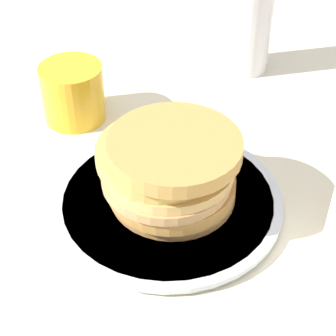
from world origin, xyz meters
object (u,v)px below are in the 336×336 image
pancake_stack (169,169)px  water_bottle_near (250,11)px  plate (168,200)px  juice_glass (73,93)px

pancake_stack → water_bottle_near: size_ratio=0.76×
plate → pancake_stack: pancake_stack is taller
plate → pancake_stack: size_ratio=1.70×
pancake_stack → juice_glass: 0.21m
plate → water_bottle_near: water_bottle_near is taller
pancake_stack → juice_glass: pancake_stack is taller
plate → pancake_stack: (0.00, 0.00, 0.05)m
water_bottle_near → pancake_stack: bearing=15.0°
pancake_stack → water_bottle_near: water_bottle_near is taller
pancake_stack → juice_glass: bearing=-108.3°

